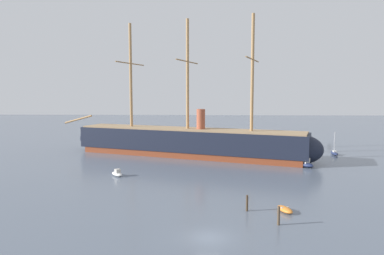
% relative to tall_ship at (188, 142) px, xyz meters
% --- Properties ---
extents(ground_plane, '(400.00, 400.00, 0.00)m').
position_rel_tall_ship_xyz_m(ground_plane, '(4.53, -47.07, -3.45)').
color(ground_plane, slate).
extents(tall_ship, '(63.55, 26.51, 31.70)m').
position_rel_tall_ship_xyz_m(tall_ship, '(0.00, 0.00, 0.00)').
color(tall_ship, brown).
rests_on(tall_ship, ground).
extents(dinghy_foreground_right, '(2.21, 3.12, 0.68)m').
position_rel_tall_ship_xyz_m(dinghy_foreground_right, '(14.19, -38.75, -3.11)').
color(dinghy_foreground_right, orange).
rests_on(dinghy_foreground_right, ground).
extents(motorboat_mid_left, '(2.98, 3.20, 1.30)m').
position_rel_tall_ship_xyz_m(motorboat_mid_left, '(-11.63, -20.51, -3.00)').
color(motorboat_mid_left, silver).
rests_on(motorboat_mid_left, ground).
extents(motorboat_alongside_stern, '(3.99, 4.80, 1.89)m').
position_rel_tall_ship_xyz_m(motorboat_alongside_stern, '(24.14, -11.28, -2.79)').
color(motorboat_alongside_stern, '#1E284C').
rests_on(motorboat_alongside_stern, ground).
extents(dinghy_far_left, '(2.65, 2.25, 0.58)m').
position_rel_tall_ship_xyz_m(dinghy_far_left, '(-22.21, 7.70, -3.16)').
color(dinghy_far_left, '#7FB2D6').
rests_on(dinghy_far_left, ground).
extents(sailboat_far_right, '(1.52, 4.31, 5.52)m').
position_rel_tall_ship_xyz_m(sailboat_far_right, '(35.18, 2.87, -2.99)').
color(sailboat_far_right, '#1E284C').
rests_on(sailboat_far_right, ground).
extents(motorboat_distant_centre, '(2.88, 2.91, 1.21)m').
position_rel_tall_ship_xyz_m(motorboat_distant_centre, '(4.06, 15.42, -3.03)').
color(motorboat_distant_centre, '#7FB2D6').
rests_on(motorboat_distant_centre, ground).
extents(mooring_piling_nearest, '(0.29, 0.29, 2.04)m').
position_rel_tall_ship_xyz_m(mooring_piling_nearest, '(9.49, -38.56, -2.43)').
color(mooring_piling_nearest, '#423323').
rests_on(mooring_piling_nearest, ground).
extents(mooring_piling_left_pair, '(0.31, 0.31, 2.18)m').
position_rel_tall_ship_xyz_m(mooring_piling_left_pair, '(12.50, -43.19, -2.36)').
color(mooring_piling_left_pair, '#4C3D2D').
rests_on(mooring_piling_left_pair, ground).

